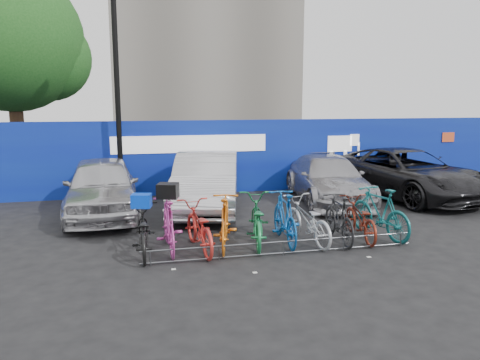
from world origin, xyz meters
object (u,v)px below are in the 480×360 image
object	(u,v)px
car_2	(328,179)
bike_6	(307,220)
bike_5	(285,218)
bike_1	(169,225)
lamppost	(117,92)
bike_4	(256,220)
car_0	(102,187)
bike_8	(360,219)
bike_2	(199,227)
tree	(18,44)
car_3	(405,173)
bike_0	(143,231)
bike_9	(379,212)
bike_7	(339,218)
car_1	(206,182)
bike_3	(225,222)
bike_rack	(283,247)

from	to	relation	value
car_2	bike_6	size ratio (longest dim) A/B	2.50
bike_5	bike_1	bearing A→B (deg)	3.74
lamppost	bike_4	bearing A→B (deg)	-61.02
car_0	bike_8	xyz separation A→B (m)	(5.64, -3.56, -0.32)
car_0	bike_2	world-z (taller)	car_0
tree	bike_4	distance (m)	12.60
car_3	bike_2	xyz separation A→B (m)	(-7.12, -3.83, -0.27)
bike_2	bike_0	bearing A→B (deg)	-6.10
tree	bike_1	xyz separation A→B (m)	(4.59, -9.88, -4.51)
car_3	bike_9	size ratio (longest dim) A/B	2.88
tree	bike_9	xyz separation A→B (m)	(9.25, -9.96, -4.50)
bike_4	bike_5	size ratio (longest dim) A/B	1.06
car_0	lamppost	bearing A→B (deg)	73.43
bike_8	bike_9	size ratio (longest dim) A/B	0.92
bike_0	car_3	bearing A→B (deg)	-154.41
bike_1	bike_7	world-z (taller)	bike_1
car_1	bike_8	distance (m)	4.58
bike_0	bike_2	size ratio (longest dim) A/B	0.98
bike_2	bike_9	distance (m)	4.07
bike_7	bike_6	bearing A→B (deg)	-3.44
lamppost	bike_1	size ratio (longest dim) A/B	3.31
car_1	bike_3	distance (m)	3.55
bike_3	bike_9	distance (m)	3.52
bike_2	bike_5	bearing A→B (deg)	176.49
tree	lamppost	distance (m)	6.14
lamppost	car_1	xyz separation A→B (m)	(2.35, -1.75, -2.48)
bike_5	bike_9	bearing A→B (deg)	-177.28
tree	car_3	size ratio (longest dim) A/B	1.42
bike_8	bike_1	bearing A→B (deg)	3.84
car_3	bike_2	distance (m)	8.09
car_3	car_0	bearing A→B (deg)	169.95
bike_5	tree	bearing A→B (deg)	-50.30
lamppost	bike_rack	xyz separation A→B (m)	(3.20, -6.00, -3.11)
car_1	bike_rack	bearing A→B (deg)	-65.59
bike_rack	bike_8	distance (m)	2.11
tree	bike_5	size ratio (longest dim) A/B	4.13
bike_2	bike_6	size ratio (longest dim) A/B	1.01
bike_2	bike_8	xyz separation A→B (m)	(3.58, 0.00, -0.04)
bike_6	bike_9	distance (m)	1.72
lamppost	bike_2	size ratio (longest dim) A/B	3.22
car_2	bike_4	bearing A→B (deg)	-123.92
lamppost	bike_6	distance (m)	7.18
car_1	bike_9	distance (m)	4.87
lamppost	bike_5	xyz separation A→B (m)	(3.48, -5.24, -2.70)
car_0	bike_6	bearing A→B (deg)	-40.58
lamppost	bike_0	world-z (taller)	lamppost
bike_8	bike_6	bearing A→B (deg)	3.75
bike_rack	car_2	bearing A→B (deg)	57.10
bike_8	bike_4	bearing A→B (deg)	1.37
tree	bike_3	distance (m)	12.34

